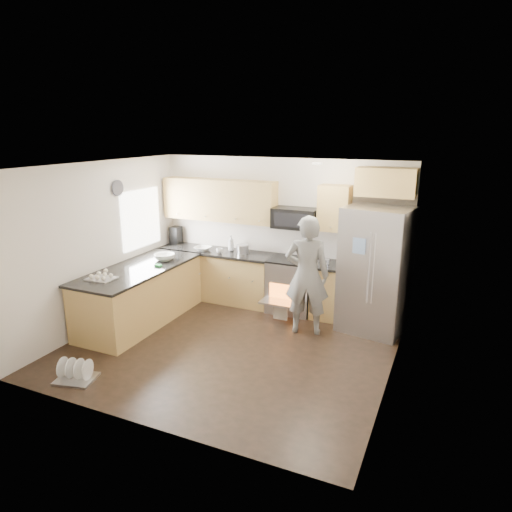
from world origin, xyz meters
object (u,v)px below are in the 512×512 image
at_px(stove_range, 292,273).
at_px(person, 307,275).
at_px(refrigerator, 375,271).
at_px(dish_rack, 76,374).

distance_m(stove_range, person, 0.93).
bearing_deg(person, refrigerator, -165.09).
relative_size(refrigerator, dish_rack, 3.54).
xyz_separation_m(person, dish_rack, (-2.20, -2.55, -0.85)).
xyz_separation_m(stove_range, refrigerator, (1.42, -0.24, 0.30)).
height_order(refrigerator, person, refrigerator).
distance_m(refrigerator, person, 1.05).
distance_m(refrigerator, dish_rack, 4.46).
bearing_deg(dish_rack, stove_range, 62.54).
distance_m(stove_range, dish_rack, 3.75).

